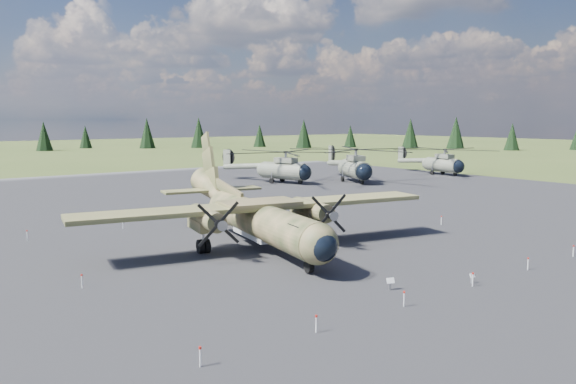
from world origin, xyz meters
TOP-DOWN VIEW (x-y plane):
  - ground at (0.00, 0.00)m, footprint 500.00×500.00m
  - apron at (0.00, 10.00)m, footprint 120.00×120.00m
  - transport_plane at (-2.32, 3.17)m, footprint 27.82×25.01m
  - helicopter_near at (25.23, 36.67)m, footprint 24.56×25.10m
  - helicopter_mid at (34.95, 31.02)m, footprint 27.54×27.54m
  - helicopter_far at (55.54, 30.16)m, footprint 20.25×22.53m
  - info_placard_left at (-2.39, -11.05)m, footprint 0.50×0.34m
  - info_placard_right at (2.53, -13.09)m, footprint 0.41×0.18m
  - barrier_fence at (-0.46, -0.08)m, footprint 33.12×29.62m
  - treeline at (-3.74, 4.31)m, footprint 336.55×338.77m

SIDE VIEW (x-z plane):
  - ground at x=0.00m, z-range 0.00..0.00m
  - apron at x=0.00m, z-range -0.02..0.02m
  - info_placard_right at x=2.53m, z-range 0.11..0.75m
  - info_placard_left at x=-2.39m, z-range 0.12..0.85m
  - barrier_fence at x=-0.46m, z-range 0.08..0.93m
  - transport_plane at x=-2.32m, z-range -1.95..7.23m
  - helicopter_far at x=55.54m, z-range 0.98..5.65m
  - helicopter_near at x=25.23m, z-range 1.04..6.02m
  - helicopter_mid at x=34.95m, z-range 1.11..6.43m
  - treeline at x=-3.74m, z-range -0.64..10.20m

